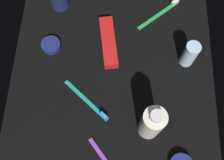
% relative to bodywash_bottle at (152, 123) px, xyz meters
% --- Properties ---
extents(ground_plane, '(0.84, 0.64, 0.01)m').
position_rel_bodywash_bottle_xyz_m(ground_plane, '(-0.14, -0.11, -0.08)').
color(ground_plane, black).
extents(bodywash_bottle, '(0.06, 0.06, 0.17)m').
position_rel_bodywash_bottle_xyz_m(bodywash_bottle, '(0.00, 0.00, 0.00)').
color(bodywash_bottle, silver).
rests_on(bodywash_bottle, ground_plane).
extents(deodorant_stick, '(0.04, 0.04, 0.10)m').
position_rel_bodywash_bottle_xyz_m(deodorant_stick, '(-0.22, 0.12, -0.03)').
color(deodorant_stick, silver).
rests_on(deodorant_stick, ground_plane).
extents(toothbrush_green, '(0.13, 0.15, 0.02)m').
position_rel_bodywash_bottle_xyz_m(toothbrush_green, '(-0.40, 0.05, -0.07)').
color(toothbrush_green, green).
rests_on(toothbrush_green, ground_plane).
extents(toothbrush_teal, '(0.13, 0.14, 0.02)m').
position_rel_bodywash_bottle_xyz_m(toothbrush_teal, '(-0.07, -0.18, -0.07)').
color(toothbrush_teal, teal).
rests_on(toothbrush_teal, ground_plane).
extents(toothpaste_box_red, '(0.18, 0.07, 0.03)m').
position_rel_bodywash_bottle_xyz_m(toothpaste_box_red, '(-0.27, -0.13, -0.06)').
color(toothpaste_box_red, red).
rests_on(toothpaste_box_red, ground_plane).
extents(cream_tin_left, '(0.06, 0.06, 0.02)m').
position_rel_bodywash_bottle_xyz_m(cream_tin_left, '(-0.26, -0.32, -0.07)').
color(cream_tin_left, navy).
rests_on(cream_tin_left, ground_plane).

